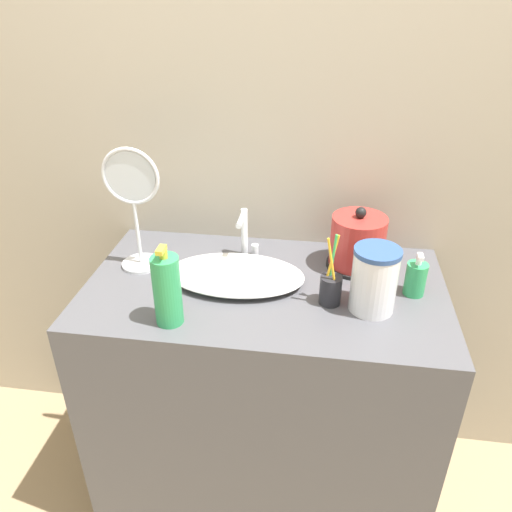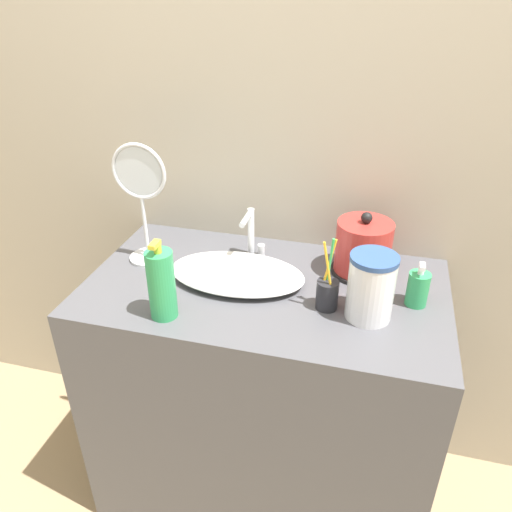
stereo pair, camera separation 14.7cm
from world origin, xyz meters
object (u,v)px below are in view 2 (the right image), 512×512
(shampoo_bottle, at_px, (418,288))
(water_pitcher, at_px, (371,287))
(electric_kettle, at_px, (363,250))
(lotion_bottle, at_px, (161,284))
(faucet, at_px, (252,232))
(toothbrush_cup, at_px, (327,293))
(vanity_mirror, at_px, (142,196))

(shampoo_bottle, height_order, water_pitcher, water_pitcher)
(shampoo_bottle, bearing_deg, electric_kettle, 140.51)
(lotion_bottle, height_order, shampoo_bottle, lotion_bottle)
(shampoo_bottle, bearing_deg, faucet, 164.30)
(toothbrush_cup, relative_size, lotion_bottle, 0.91)
(electric_kettle, height_order, lotion_bottle, lotion_bottle)
(electric_kettle, xyz_separation_m, toothbrush_cup, (-0.08, -0.22, -0.03))
(electric_kettle, height_order, shampoo_bottle, electric_kettle)
(electric_kettle, distance_m, toothbrush_cup, 0.23)
(shampoo_bottle, height_order, vanity_mirror, vanity_mirror)
(electric_kettle, xyz_separation_m, shampoo_bottle, (0.17, -0.14, -0.03))
(toothbrush_cup, bearing_deg, faucet, 140.76)
(lotion_bottle, relative_size, water_pitcher, 1.23)
(lotion_bottle, bearing_deg, faucet, 69.06)
(electric_kettle, bearing_deg, shampoo_bottle, -39.49)
(water_pitcher, bearing_deg, faucet, 148.61)
(toothbrush_cup, xyz_separation_m, vanity_mirror, (-0.61, 0.13, 0.18))
(faucet, distance_m, shampoo_bottle, 0.55)
(faucet, bearing_deg, toothbrush_cup, -39.24)
(faucet, distance_m, water_pitcher, 0.46)
(toothbrush_cup, height_order, lotion_bottle, lotion_bottle)
(faucet, height_order, toothbrush_cup, toothbrush_cup)
(vanity_mirror, bearing_deg, lotion_bottle, -57.19)
(lotion_bottle, bearing_deg, electric_kettle, 36.23)
(electric_kettle, xyz_separation_m, vanity_mirror, (-0.69, -0.09, 0.14))
(faucet, height_order, lotion_bottle, lotion_bottle)
(electric_kettle, bearing_deg, lotion_bottle, -143.77)
(lotion_bottle, relative_size, shampoo_bottle, 1.72)
(toothbrush_cup, distance_m, lotion_bottle, 0.46)
(faucet, height_order, shampoo_bottle, faucet)
(faucet, distance_m, lotion_bottle, 0.41)
(toothbrush_cup, relative_size, water_pitcher, 1.12)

